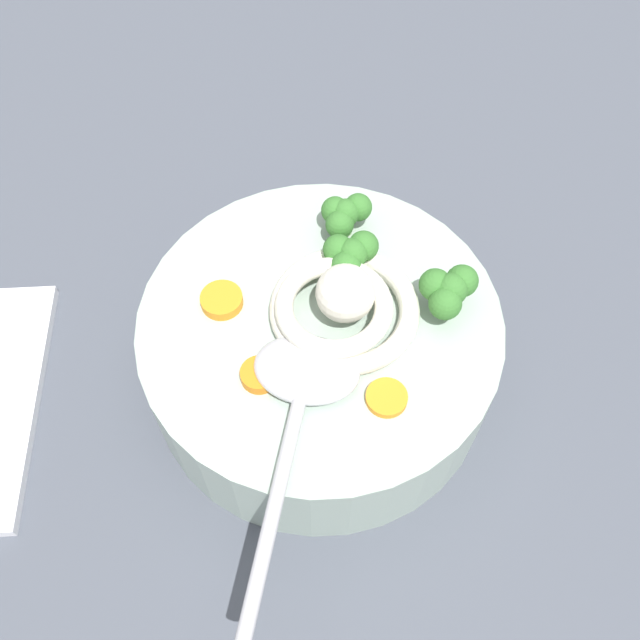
{
  "coord_description": "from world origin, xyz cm",
  "views": [
    {
      "loc": [
        21.72,
        11.17,
        45.38
      ],
      "look_at": [
        0.97,
        1.43,
        9.55
      ],
      "focal_mm": 40.11,
      "sensor_mm": 36.0,
      "label": 1
    }
  ],
  "objects": [
    {
      "name": "soup_spoon",
      "position": [
        6.06,
        2.7,
        10.35
      ],
      "size": [
        17.51,
        7.48,
        1.6
      ],
      "rotation": [
        0.0,
        0.0,
        0.25
      ],
      "color": "#B7B7BC",
      "rests_on": "soup_bowl"
    },
    {
      "name": "carrot_slice_near_spoon",
      "position": [
        2.41,
        -4.43,
        9.91
      ],
      "size": [
        2.56,
        2.56,
        0.71
      ],
      "primitive_type": "cylinder",
      "color": "orange",
      "rests_on": "soup_bowl"
    },
    {
      "name": "broccoli_floret_beside_noodles",
      "position": [
        -2.98,
        7.81,
        11.44
      ],
      "size": [
        3.8,
        3.27,
        3.01
      ],
      "color": "#7A9E60",
      "rests_on": "soup_bowl"
    },
    {
      "name": "noodle_pile",
      "position": [
        0.29,
        2.47,
        10.78
      ],
      "size": [
        9.82,
        9.63,
        3.95
      ],
      "color": "silver",
      "rests_on": "soup_bowl"
    },
    {
      "name": "table_slab",
      "position": [
        0.0,
        0.0,
        1.45
      ],
      "size": [
        115.5,
        115.5,
        2.9
      ],
      "primitive_type": "cube",
      "color": "#474C56",
      "rests_on": "ground"
    },
    {
      "name": "broccoli_floret_center",
      "position": [
        -2.99,
        1.57,
        11.38
      ],
      "size": [
        3.68,
        3.17,
        2.91
      ],
      "color": "#7A9E60",
      "rests_on": "soup_bowl"
    },
    {
      "name": "broccoli_floret_rear",
      "position": [
        -5.81,
        0.04,
        11.28
      ],
      "size": [
        3.49,
        3.0,
        2.76
      ],
      "color": "#7A9E60",
      "rests_on": "soup_bowl"
    },
    {
      "name": "carrot_slice_extra_a",
      "position": [
        4.16,
        7.0,
        9.78
      ],
      "size": [
        2.35,
        2.35,
        0.45
      ],
      "primitive_type": "cylinder",
      "color": "orange",
      "rests_on": "soup_bowl"
    },
    {
      "name": "carrot_slice_far",
      "position": [
        5.95,
        -0.48,
        9.92
      ],
      "size": [
        2.16,
        2.16,
        0.72
      ],
      "primitive_type": "cylinder",
      "color": "orange",
      "rests_on": "soup_bowl"
    },
    {
      "name": "soup_bowl",
      "position": [
        0.97,
        1.43,
        6.34
      ],
      "size": [
        21.99,
        21.99,
        6.65
      ],
      "color": "#9EB2A3",
      "rests_on": "table_slab"
    }
  ]
}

